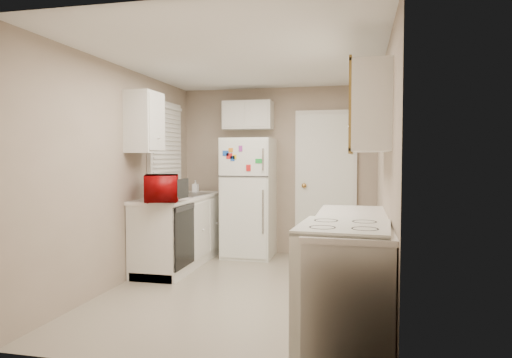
# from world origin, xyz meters

# --- Properties ---
(floor) EXTENTS (3.80, 3.80, 0.00)m
(floor) POSITION_xyz_m (0.00, 0.00, 0.00)
(floor) COLOR #AB9F8B
(floor) RESTS_ON ground
(ceiling) EXTENTS (3.80, 3.80, 0.00)m
(ceiling) POSITION_xyz_m (0.00, 0.00, 2.40)
(ceiling) COLOR white
(ceiling) RESTS_ON floor
(wall_left) EXTENTS (3.80, 3.80, 0.00)m
(wall_left) POSITION_xyz_m (-1.40, 0.00, 1.20)
(wall_left) COLOR #A08E7C
(wall_left) RESTS_ON floor
(wall_right) EXTENTS (3.80, 3.80, 0.00)m
(wall_right) POSITION_xyz_m (1.40, 0.00, 1.20)
(wall_right) COLOR #A08E7C
(wall_right) RESTS_ON floor
(wall_back) EXTENTS (2.80, 2.80, 0.00)m
(wall_back) POSITION_xyz_m (0.00, 1.90, 1.20)
(wall_back) COLOR #A08E7C
(wall_back) RESTS_ON floor
(wall_front) EXTENTS (2.80, 2.80, 0.00)m
(wall_front) POSITION_xyz_m (0.00, -1.90, 1.20)
(wall_front) COLOR #A08E7C
(wall_front) RESTS_ON floor
(left_counter) EXTENTS (0.60, 1.80, 0.90)m
(left_counter) POSITION_xyz_m (-1.10, 0.90, 0.45)
(left_counter) COLOR silver
(left_counter) RESTS_ON floor
(dishwasher) EXTENTS (0.03, 0.58, 0.72)m
(dishwasher) POSITION_xyz_m (-0.81, 0.30, 0.49)
(dishwasher) COLOR black
(dishwasher) RESTS_ON floor
(sink) EXTENTS (0.54, 0.74, 0.16)m
(sink) POSITION_xyz_m (-1.10, 1.05, 0.86)
(sink) COLOR gray
(sink) RESTS_ON left_counter
(microwave) EXTENTS (0.62, 0.50, 0.36)m
(microwave) POSITION_xyz_m (-1.02, 0.17, 1.05)
(microwave) COLOR #920406
(microwave) RESTS_ON left_counter
(soap_bottle) EXTENTS (0.08, 0.08, 0.17)m
(soap_bottle) POSITION_xyz_m (-1.15, 1.59, 1.00)
(soap_bottle) COLOR white
(soap_bottle) RESTS_ON left_counter
(window_blinds) EXTENTS (0.10, 0.98, 1.08)m
(window_blinds) POSITION_xyz_m (-1.36, 1.05, 1.60)
(window_blinds) COLOR silver
(window_blinds) RESTS_ON wall_left
(upper_cabinet_left) EXTENTS (0.30, 0.45, 0.70)m
(upper_cabinet_left) POSITION_xyz_m (-1.25, 0.22, 1.80)
(upper_cabinet_left) COLOR silver
(upper_cabinet_left) RESTS_ON wall_left
(refrigerator) EXTENTS (0.69, 0.67, 1.66)m
(refrigerator) POSITION_xyz_m (-0.35, 1.60, 0.83)
(refrigerator) COLOR white
(refrigerator) RESTS_ON floor
(cabinet_over_fridge) EXTENTS (0.70, 0.30, 0.40)m
(cabinet_over_fridge) POSITION_xyz_m (-0.40, 1.75, 2.00)
(cabinet_over_fridge) COLOR silver
(cabinet_over_fridge) RESTS_ON wall_back
(interior_door) EXTENTS (0.86, 0.06, 2.08)m
(interior_door) POSITION_xyz_m (0.70, 1.86, 1.02)
(interior_door) COLOR white
(interior_door) RESTS_ON floor
(right_counter) EXTENTS (0.60, 2.00, 0.90)m
(right_counter) POSITION_xyz_m (1.10, -0.80, 0.45)
(right_counter) COLOR silver
(right_counter) RESTS_ON floor
(stove) EXTENTS (0.67, 0.81, 0.94)m
(stove) POSITION_xyz_m (1.07, -1.37, 0.47)
(stove) COLOR white
(stove) RESTS_ON floor
(upper_cabinet_right) EXTENTS (0.30, 1.20, 0.70)m
(upper_cabinet_right) POSITION_xyz_m (1.25, -0.50, 1.80)
(upper_cabinet_right) COLOR silver
(upper_cabinet_right) RESTS_ON wall_right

